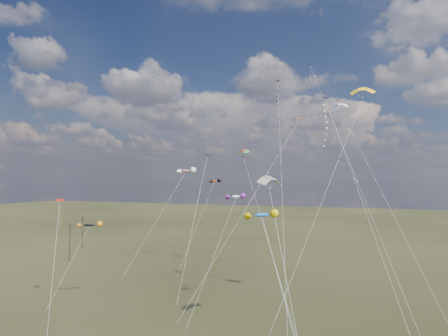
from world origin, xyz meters
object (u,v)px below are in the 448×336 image
(utility_pole_far, at_px, (82,232))
(diamond_black_high, at_px, (278,108))
(parafoil_yellow, at_px, (362,90))
(utility_pole_near, at_px, (70,242))
(novelty_black_orange, at_px, (89,225))

(utility_pole_far, xyz_separation_m, diamond_black_high, (53.03, -20.13, 24.53))
(parafoil_yellow, bearing_deg, utility_pole_near, 163.01)
(utility_pole_near, relative_size, utility_pole_far, 1.00)
(utility_pole_near, xyz_separation_m, novelty_black_orange, (21.47, -21.66, 6.86))
(diamond_black_high, bearing_deg, novelty_black_orange, -146.59)
(utility_pole_near, distance_m, utility_pole_far, 16.12)
(utility_pole_far, height_order, novelty_black_orange, novelty_black_orange)
(diamond_black_high, bearing_deg, utility_pole_far, 159.22)
(utility_pole_near, relative_size, diamond_black_high, 0.24)
(utility_pole_far, height_order, diamond_black_high, diamond_black_high)
(utility_pole_far, relative_size, diamond_black_high, 0.24)
(utility_pole_near, xyz_separation_m, diamond_black_high, (45.03, -6.13, 24.53))
(utility_pole_far, distance_m, diamond_black_high, 61.80)
(utility_pole_near, distance_m, novelty_black_orange, 31.27)
(novelty_black_orange, bearing_deg, diamond_black_high, 33.41)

